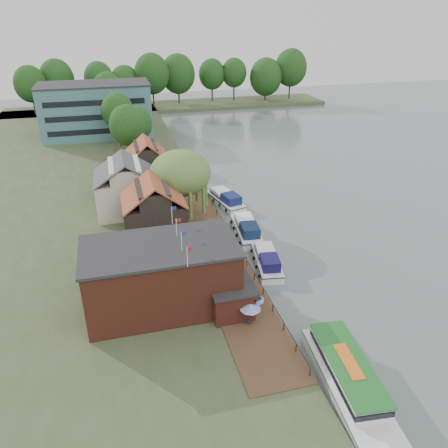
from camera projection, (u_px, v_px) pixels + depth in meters
ground at (300, 286)px, 50.90m from camera, size 260.00×260.00×0.00m
land_bank at (53, 195)px, 74.08m from camera, size 50.00×140.00×1.00m
quay_deck at (213, 246)px, 57.25m from camera, size 6.00×50.00×0.10m
quay_rail at (232, 238)px, 58.09m from camera, size 0.20×49.00×1.00m
pub at (181, 273)px, 44.76m from camera, size 20.00×11.00×7.30m
hotel_block at (96, 110)px, 103.17m from camera, size 25.40×12.40×12.30m
cottage_a at (154, 210)px, 57.22m from camera, size 8.60×7.60×8.50m
cottage_b at (126, 185)px, 65.18m from camera, size 9.60×8.60×8.50m
cottage_c at (147, 164)px, 73.87m from camera, size 7.60×7.60×8.50m
willow at (181, 186)px, 62.14m from camera, size 8.60×8.60×10.43m
umbrella_0 at (250, 314)px, 42.59m from camera, size 2.14×2.14×2.38m
umbrella_1 at (254, 305)px, 43.92m from camera, size 2.11×2.11×2.38m
umbrella_2 at (240, 286)px, 46.81m from camera, size 2.12×2.12×2.38m
umbrella_3 at (226, 256)px, 52.46m from camera, size 2.11×2.11×2.38m
umbrella_4 at (223, 246)px, 54.60m from camera, size 2.15×2.15×2.38m
cruiser_0 at (267, 259)px, 54.12m from camera, size 4.57×9.96×2.31m
cruiser_1 at (247, 227)px, 61.47m from camera, size 4.30×10.66×2.54m
cruiser_2 at (225, 198)px, 71.00m from camera, size 5.50×10.67×2.48m
tour_boat at (350, 380)px, 36.08m from camera, size 5.26×14.23×3.04m
swan at (335, 346)px, 41.58m from camera, size 0.44×0.44×0.44m
bank_tree_0 at (129, 139)px, 80.66m from camera, size 6.52×6.52×12.45m
bank_tree_1 at (138, 132)px, 88.66m from camera, size 6.11×6.11×10.52m
bank_tree_2 at (118, 120)px, 95.07m from camera, size 6.88×6.88×11.84m
bank_tree_3 at (132, 104)px, 110.79m from camera, size 8.23×8.23×11.65m
bank_tree_4 at (108, 95)px, 119.18m from camera, size 7.93×7.93×12.50m
bank_tree_5 at (111, 94)px, 124.61m from camera, size 6.14×6.14×11.20m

